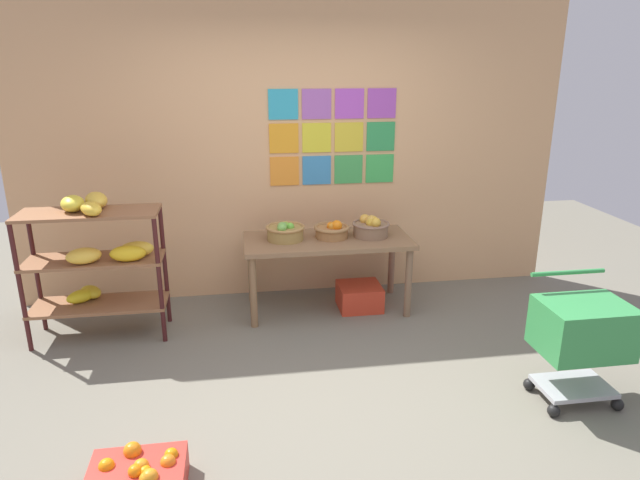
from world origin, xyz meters
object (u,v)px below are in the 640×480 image
at_px(banana_shelf_unit, 96,252).
at_px(display_table, 327,248).
at_px(orange_crate_foreground, 139,476).
at_px(fruit_basket_left, 371,227).
at_px(fruit_basket_back_right, 332,230).
at_px(fruit_basket_right, 285,231).
at_px(shopping_cart, 582,333).
at_px(produce_crate_under_table, 359,296).

distance_m(banana_shelf_unit, display_table, 1.89).
distance_m(banana_shelf_unit, orange_crate_foreground, 2.01).
relative_size(banana_shelf_unit, display_table, 0.80).
bearing_deg(orange_crate_foreground, fruit_basket_left, 50.49).
bearing_deg(fruit_basket_left, fruit_basket_back_right, 178.58).
bearing_deg(fruit_basket_right, display_table, -3.76).
relative_size(display_table, orange_crate_foreground, 2.97).
relative_size(fruit_basket_back_right, shopping_cart, 0.38).
bearing_deg(display_table, fruit_basket_right, 176.24).
distance_m(fruit_basket_right, orange_crate_foreground, 2.39).
bearing_deg(display_table, fruit_basket_left, 2.33).
relative_size(banana_shelf_unit, fruit_basket_left, 3.56).
bearing_deg(fruit_basket_right, fruit_basket_back_right, 0.04).
bearing_deg(banana_shelf_unit, shopping_cart, -23.70).
xyz_separation_m(fruit_basket_left, orange_crate_foreground, (-1.72, -2.09, -0.65)).
distance_m(fruit_basket_right, fruit_basket_left, 0.76).
bearing_deg(shopping_cart, fruit_basket_left, 127.78).
relative_size(display_table, produce_crate_under_table, 3.82).
bearing_deg(banana_shelf_unit, produce_crate_under_table, 5.47).
distance_m(fruit_basket_left, shopping_cart, 1.95).
relative_size(banana_shelf_unit, orange_crate_foreground, 2.39).
distance_m(display_table, fruit_basket_back_right, 0.16).
relative_size(fruit_basket_right, produce_crate_under_table, 0.89).
distance_m(banana_shelf_unit, fruit_basket_right, 1.52).
bearing_deg(banana_shelf_unit, orange_crate_foreground, -73.77).
distance_m(display_table, fruit_basket_left, 0.42).
distance_m(fruit_basket_right, fruit_basket_back_right, 0.41).
height_order(fruit_basket_left, shopping_cart, fruit_basket_left).
height_order(display_table, shopping_cart, shopping_cart).
xyz_separation_m(fruit_basket_right, orange_crate_foreground, (-0.96, -2.09, -0.64)).
bearing_deg(banana_shelf_unit, fruit_basket_back_right, 7.75).
bearing_deg(fruit_basket_left, shopping_cart, -59.72).
xyz_separation_m(produce_crate_under_table, shopping_cart, (1.07, -1.62, 0.38)).
bearing_deg(orange_crate_foreground, produce_crate_under_table, 51.54).
height_order(display_table, fruit_basket_left, fruit_basket_left).
height_order(display_table, fruit_basket_right, fruit_basket_right).
bearing_deg(fruit_basket_back_right, display_table, -152.46).
height_order(display_table, produce_crate_under_table, display_table).
bearing_deg(fruit_basket_back_right, fruit_basket_left, -1.42).
height_order(banana_shelf_unit, fruit_basket_right, banana_shelf_unit).
bearing_deg(produce_crate_under_table, fruit_basket_left, 24.43).
bearing_deg(orange_crate_foreground, fruit_basket_right, 65.27).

